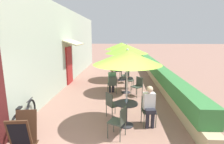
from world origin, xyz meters
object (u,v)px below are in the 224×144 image
Objects in this scene: seated_patron_near_left at (149,104)px; cafe_chair_far_left at (117,70)px; cafe_chair_near_left at (148,108)px; cafe_chair_near_right at (112,103)px; cafe_chair_near_back at (119,120)px; coffee_cup_mid at (128,77)px; patio_umbrella_far at (121,46)px; patio_table_near at (126,110)px; patio_table_mid at (126,83)px; patio_umbrella_near at (127,57)px; coffee_cup_near at (127,100)px; cafe_chair_mid_right at (128,79)px; cafe_chair_far_right at (126,74)px; cafe_chair_mid_back at (112,83)px; patio_umbrella_mid at (127,49)px; patio_table_far at (121,72)px; seated_patron_mid_back at (112,79)px; cafe_chair_mid_left at (138,85)px; menu_board at (23,131)px; coffee_cup_far at (121,68)px; bicycle_leaning at (25,117)px.

seated_patron_near_left is 1.44× the size of cafe_chair_far_left.
cafe_chair_near_right is at bearing -23.62° from cafe_chair_near_left.
cafe_chair_near_back is at bearing 36.38° from cafe_chair_near_left.
coffee_cup_mid is 2.76m from patio_umbrella_far.
patio_table_near is at bearing 6.38° from cafe_chair_near_right.
cafe_chair_far_left is at bearing 99.97° from patio_table_mid.
seated_patron_near_left is at bearing 31.64° from cafe_chair_near_right.
patio_umbrella_near is 26.15× the size of coffee_cup_near.
cafe_chair_mid_right and cafe_chair_far_right have the same top height.
patio_table_mid is at bearing 6.38° from cafe_chair_mid_back.
patio_umbrella_mid is at bearing 19.55° from cafe_chair_near_back.
patio_umbrella_far is (0.00, 0.00, 1.60)m from patio_table_far.
seated_patron_near_left and seated_patron_mid_back have the same top height.
cafe_chair_far_right is at bearing 88.71° from patio_umbrella_near.
seated_patron_near_left is at bearing 3.59° from patio_umbrella_near.
cafe_chair_near_left is 1.00× the size of cafe_chair_near_back.
patio_umbrella_near reaches higher than patio_table_far.
patio_table_near is 8.16× the size of coffee_cup_mid.
cafe_chair_mid_left is (0.53, -0.44, 0.02)m from patio_table_mid.
menu_board reaches higher than patio_table_near.
cafe_chair_near_right is 9.67× the size of coffee_cup_far.
patio_umbrella_far reaches higher than seated_patron_mid_back.
patio_umbrella_near is 1.00× the size of patio_umbrella_far.
seated_patron_near_left is 6.32m from cafe_chair_far_left.
patio_umbrella_near is at bearing -1.73° from bicycle_leaning.
coffee_cup_mid reaches higher than patio_table_mid.
cafe_chair_near_back is 6.48m from patio_umbrella_far.
cafe_chair_far_left is at bearing 60.61° from bicycle_leaning.
patio_umbrella_far is at bearing 91.89° from coffee_cup_near.
bicycle_leaning is at bearing -114.93° from patio_table_far.
cafe_chair_mid_right is (0.38, 4.53, 0.00)m from cafe_chair_near_back.
cafe_chair_mid_right is at bearing 54.07° from menu_board.
cafe_chair_far_left reaches higher than menu_board.
patio_umbrella_mid is at bearing 51.65° from menu_board.
cafe_chair_near_right is 3.43m from cafe_chair_mid_right.
bicycle_leaning is at bearing -138.00° from seated_patron_mid_back.
cafe_chair_mid_back is at bearing 101.61° from coffee_cup_near.
patio_umbrella_far reaches higher than cafe_chair_far_right.
patio_umbrella_mid reaches higher than coffee_cup_far.
cafe_chair_mid_left is 0.50× the size of bicycle_leaning.
cafe_chair_mid_back is at bearing -72.47° from cafe_chair_near_left.
seated_patron_near_left is 0.71× the size of bicycle_leaning.
patio_table_near is 3.24m from coffee_cup_mid.
cafe_chair_mid_back is 3.13m from patio_umbrella_far.
cafe_chair_mid_right is at bearing 87.33° from patio_umbrella_near.
cafe_chair_mid_left is 1.00× the size of cafe_chair_mid_right.
seated_patron_mid_back reaches higher than coffee_cup_mid.
coffee_cup_near is 6.17m from cafe_chair_far_left.
patio_umbrella_far is 2.70× the size of cafe_chair_far_left.
cafe_chair_far_right reaches higher than bicycle_leaning.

